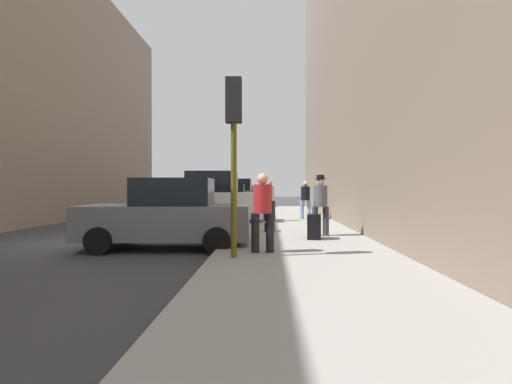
{
  "coord_description": "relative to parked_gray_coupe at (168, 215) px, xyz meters",
  "views": [
    {
      "loc": [
        5.21,
        -11.0,
        1.54
      ],
      "look_at": [
        4.7,
        4.54,
        1.39
      ],
      "focal_mm": 28.0,
      "sensor_mm": 36.0,
      "label": 1
    }
  ],
  "objects": [
    {
      "name": "pedestrian_in_jeans",
      "position": [
        4.19,
        7.92,
        0.26
      ],
      "size": [
        0.5,
        0.4,
        1.71
      ],
      "color": "#728CB2",
      "rests_on": "sidewalk"
    },
    {
      "name": "parked_red_hatchback",
      "position": [
        0.0,
        26.38,
        0.0
      ],
      "size": [
        4.22,
        2.1,
        1.79
      ],
      "color": "#B2191E",
      "rests_on": "ground_plane"
    },
    {
      "name": "pedestrian_in_tan_coat",
      "position": [
        2.57,
        6.84,
        0.26
      ],
      "size": [
        0.53,
        0.48,
        1.71
      ],
      "color": "black",
      "rests_on": "sidewalk"
    },
    {
      "name": "fire_hydrant",
      "position": [
        1.8,
        8.87,
        -0.35
      ],
      "size": [
        0.42,
        0.22,
        0.7
      ],
      "color": "red",
      "rests_on": "sidewalk"
    },
    {
      "name": "duffel_bag",
      "position": [
        2.57,
        2.83,
        -0.56
      ],
      "size": [
        0.32,
        0.44,
        0.28
      ],
      "color": "black",
      "rests_on": "sidewalk"
    },
    {
      "name": "parked_dark_green_sedan",
      "position": [
        0.0,
        13.1,
        0.0
      ],
      "size": [
        4.25,
        2.16,
        1.79
      ],
      "color": "#193828",
      "rests_on": "ground_plane"
    },
    {
      "name": "parked_white_van",
      "position": [
        -0.0,
        6.78,
        0.18
      ],
      "size": [
        4.62,
        2.11,
        2.25
      ],
      "color": "silver",
      "rests_on": "ground_plane"
    },
    {
      "name": "pedestrian_in_red_jacket",
      "position": [
        2.42,
        -1.41,
        0.26
      ],
      "size": [
        0.52,
        0.44,
        1.71
      ],
      "color": "black",
      "rests_on": "sidewalk"
    },
    {
      "name": "pedestrian_with_beanie",
      "position": [
        4.06,
        1.66,
        0.29
      ],
      "size": [
        0.51,
        0.43,
        1.78
      ],
      "color": "#333338",
      "rests_on": "sidewalk"
    },
    {
      "name": "parked_bronze_suv",
      "position": [
        -0.0,
        20.02,
        0.18
      ],
      "size": [
        4.63,
        2.12,
        2.25
      ],
      "color": "brown",
      "rests_on": "ground_plane"
    },
    {
      "name": "parked_gray_coupe",
      "position": [
        0.0,
        0.0,
        0.0
      ],
      "size": [
        4.27,
        2.19,
        1.79
      ],
      "color": "slate",
      "rests_on": "ground_plane"
    },
    {
      "name": "ground_plane",
      "position": [
        -2.65,
        0.97,
        -0.85
      ],
      "size": [
        120.0,
        120.0,
        0.0
      ],
      "primitive_type": "plane",
      "color": "#38383A"
    },
    {
      "name": "rolling_suitcase",
      "position": [
        3.8,
        0.91,
        -0.36
      ],
      "size": [
        0.44,
        0.61,
        1.04
      ],
      "color": "black",
      "rests_on": "sidewalk"
    },
    {
      "name": "sidewalk",
      "position": [
        3.35,
        0.97,
        -0.77
      ],
      "size": [
        4.0,
        40.0,
        0.15
      ],
      "primitive_type": "cube",
      "color": "gray",
      "rests_on": "ground_plane"
    },
    {
      "name": "traffic_light",
      "position": [
        1.85,
        -2.04,
        1.91
      ],
      "size": [
        0.32,
        0.32,
        3.6
      ],
      "color": "#514C0F",
      "rests_on": "sidewalk"
    }
  ]
}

